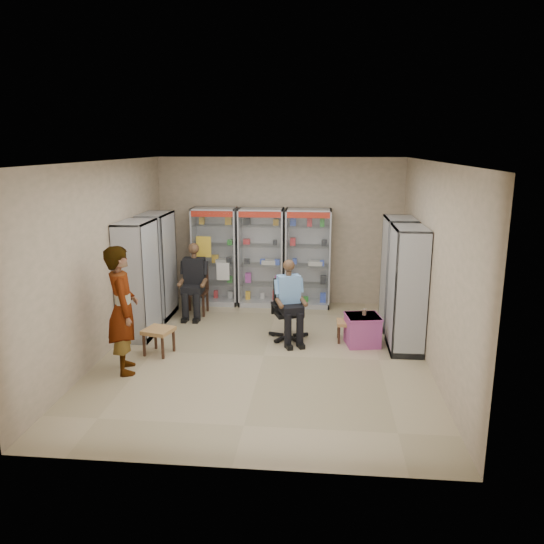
# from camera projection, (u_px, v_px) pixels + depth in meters

# --- Properties ---
(floor) EXTENTS (6.00, 6.00, 0.00)m
(floor) POSITION_uv_depth(u_px,v_px,m) (264.00, 356.00, 8.35)
(floor) COLOR tan
(floor) RESTS_ON ground
(room_shell) EXTENTS (5.02, 6.02, 3.01)m
(room_shell) POSITION_uv_depth(u_px,v_px,m) (263.00, 232.00, 7.89)
(room_shell) COLOR #C3AB90
(room_shell) RESTS_ON ground
(cabinet_back_left) EXTENTS (0.90, 0.50, 2.00)m
(cabinet_back_left) POSITION_uv_depth(u_px,v_px,m) (215.00, 257.00, 10.87)
(cabinet_back_left) COLOR silver
(cabinet_back_left) RESTS_ON floor
(cabinet_back_mid) EXTENTS (0.90, 0.50, 2.00)m
(cabinet_back_mid) POSITION_uv_depth(u_px,v_px,m) (261.00, 258.00, 10.79)
(cabinet_back_mid) COLOR silver
(cabinet_back_mid) RESTS_ON floor
(cabinet_back_right) EXTENTS (0.90, 0.50, 2.00)m
(cabinet_back_right) POSITION_uv_depth(u_px,v_px,m) (308.00, 258.00, 10.70)
(cabinet_back_right) COLOR #B5B7BC
(cabinet_back_right) RESTS_ON floor
(cabinet_right_far) EXTENTS (0.90, 0.50, 2.00)m
(cabinet_right_far) POSITION_uv_depth(u_px,v_px,m) (397.00, 273.00, 9.46)
(cabinet_right_far) COLOR #A0A3A7
(cabinet_right_far) RESTS_ON floor
(cabinet_right_near) EXTENTS (0.90, 0.50, 2.00)m
(cabinet_right_near) POSITION_uv_depth(u_px,v_px,m) (407.00, 290.00, 8.39)
(cabinet_right_near) COLOR #A1A3A8
(cabinet_right_near) RESTS_ON floor
(cabinet_left_far) EXTENTS (0.90, 0.50, 2.00)m
(cabinet_left_far) POSITION_uv_depth(u_px,v_px,m) (157.00, 266.00, 10.06)
(cabinet_left_far) COLOR silver
(cabinet_left_far) RESTS_ON floor
(cabinet_left_near) EXTENTS (0.90, 0.50, 2.00)m
(cabinet_left_near) POSITION_uv_depth(u_px,v_px,m) (138.00, 280.00, 9.00)
(cabinet_left_near) COLOR #B1B4B8
(cabinet_left_near) RESTS_ON floor
(wooden_chair) EXTENTS (0.42, 0.42, 0.94)m
(wooden_chair) POSITION_uv_depth(u_px,v_px,m) (196.00, 291.00, 10.31)
(wooden_chair) COLOR #321F13
(wooden_chair) RESTS_ON floor
(seated_customer) EXTENTS (0.44, 0.60, 1.34)m
(seated_customer) POSITION_uv_depth(u_px,v_px,m) (195.00, 281.00, 10.22)
(seated_customer) COLOR black
(seated_customer) RESTS_ON floor
(office_chair) EXTENTS (0.71, 0.71, 1.03)m
(office_chair) POSITION_uv_depth(u_px,v_px,m) (288.00, 310.00, 8.98)
(office_chair) COLOR black
(office_chair) RESTS_ON floor
(seated_shopkeeper) EXTENTS (0.60, 0.71, 1.31)m
(seated_shopkeeper) POSITION_uv_depth(u_px,v_px,m) (288.00, 303.00, 8.90)
(seated_shopkeeper) COLOR #6599C8
(seated_shopkeeper) RESTS_ON floor
(pink_trunk) EXTENTS (0.60, 0.58, 0.50)m
(pink_trunk) POSITION_uv_depth(u_px,v_px,m) (362.00, 330.00, 8.76)
(pink_trunk) COLOR #C34E97
(pink_trunk) RESTS_ON floor
(tea_glass) EXTENTS (0.07, 0.07, 0.10)m
(tea_glass) POSITION_uv_depth(u_px,v_px,m) (364.00, 312.00, 8.72)
(tea_glass) COLOR #562107
(tea_glass) RESTS_ON pink_trunk
(woven_stool_a) EXTENTS (0.35, 0.35, 0.35)m
(woven_stool_a) POSITION_uv_depth(u_px,v_px,m) (347.00, 331.00, 8.93)
(woven_stool_a) COLOR olive
(woven_stool_a) RESTS_ON floor
(woven_stool_b) EXTENTS (0.51, 0.51, 0.42)m
(woven_stool_b) POSITION_uv_depth(u_px,v_px,m) (159.00, 341.00, 8.38)
(woven_stool_b) COLOR #9F6743
(woven_stool_b) RESTS_ON floor
(standing_man) EXTENTS (0.68, 0.80, 1.87)m
(standing_man) POSITION_uv_depth(u_px,v_px,m) (123.00, 310.00, 7.58)
(standing_man) COLOR gray
(standing_man) RESTS_ON floor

